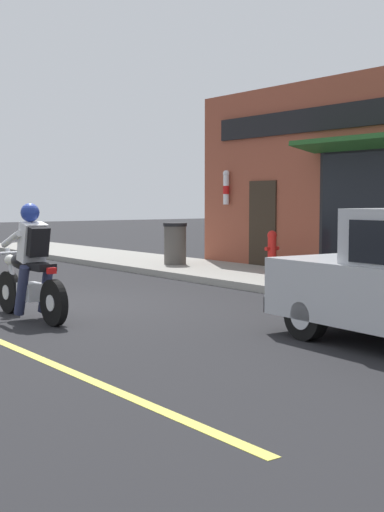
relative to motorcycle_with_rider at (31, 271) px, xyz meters
name	(u,v)px	position (x,y,z in m)	size (l,w,h in m)	color
ground_plane	(58,306)	(0.85, 0.92, -0.68)	(80.00, 80.00, 0.00)	black
sidewalk_curb	(195,269)	(5.74, 3.92, -0.61)	(2.60, 22.00, 0.14)	gray
storefront_building	(365,178)	(7.27, 0.25, 1.43)	(1.25, 9.91, 4.20)	brown
motorcycle_with_rider	(31,271)	(0.00, 0.00, 0.00)	(0.56, 2.02, 1.62)	black
fire_hydrant	(272,252)	(6.19, 1.79, -0.11)	(0.36, 0.24, 0.88)	red
trash_bin	(175,243)	(5.60, 4.50, -0.04)	(0.56, 0.56, 0.98)	#514C47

